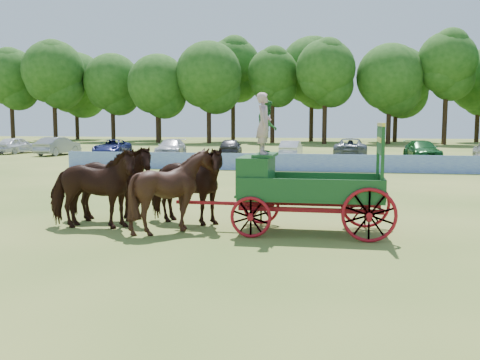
# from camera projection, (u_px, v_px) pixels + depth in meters

# --- Properties ---
(ground) EXTENTS (160.00, 160.00, 0.00)m
(ground) POSITION_uv_depth(u_px,v_px,m) (216.00, 230.00, 14.94)
(ground) COLOR #A19948
(ground) RESTS_ON ground
(horse_lead_left) EXTENTS (2.82, 1.46, 2.31)m
(horse_lead_left) POSITION_uv_depth(u_px,v_px,m) (92.00, 188.00, 15.04)
(horse_lead_left) COLOR black
(horse_lead_left) RESTS_ON ground
(horse_lead_right) EXTENTS (2.92, 1.75, 2.31)m
(horse_lead_right) POSITION_uv_depth(u_px,v_px,m) (108.00, 184.00, 16.12)
(horse_lead_right) COLOR black
(horse_lead_right) RESTS_ON ground
(horse_wheel_left) EXTENTS (2.15, 1.92, 2.31)m
(horse_wheel_left) POSITION_uv_depth(u_px,v_px,m) (174.00, 190.00, 14.62)
(horse_wheel_left) COLOR black
(horse_wheel_left) RESTS_ON ground
(horse_wheel_right) EXTENTS (2.95, 1.85, 2.31)m
(horse_wheel_right) POSITION_uv_depth(u_px,v_px,m) (185.00, 186.00, 15.69)
(horse_wheel_right) COLOR black
(horse_wheel_right) RESTS_ON ground
(farm_dray) EXTENTS (6.00, 2.00, 3.79)m
(farm_dray) POSITION_uv_depth(u_px,v_px,m) (284.00, 173.00, 14.59)
(farm_dray) COLOR #A41015
(farm_dray) RESTS_ON ground
(sponsor_banner) EXTENTS (26.00, 0.08, 1.05)m
(sponsor_banner) POSITION_uv_depth(u_px,v_px,m) (266.00, 162.00, 32.66)
(sponsor_banner) COLOR #213FB5
(sponsor_banner) RESTS_ON ground
(parked_cars) EXTENTS (59.56, 7.20, 1.65)m
(parked_cars) POSITION_uv_depth(u_px,v_px,m) (341.00, 149.00, 43.55)
(parked_cars) COLOR silver
(parked_cars) RESTS_ON ground
(treeline) EXTENTS (90.34, 20.62, 15.09)m
(treeline) POSITION_uv_depth(u_px,v_px,m) (266.00, 76.00, 73.93)
(treeline) COLOR #382314
(treeline) RESTS_ON ground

